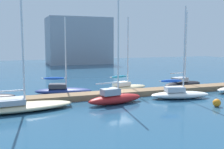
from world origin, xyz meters
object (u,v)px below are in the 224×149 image
object	(u,v)px
sailboat_1	(18,106)
sailboat_5	(179,93)
mooring_buoy_orange	(217,103)
harbor_building_distant	(78,41)
sailboat_2	(63,89)
sailboat_4	(125,86)
sailboat_3	(115,97)
sailboat_6	(183,83)

from	to	relation	value
sailboat_1	sailboat_5	bearing A→B (deg)	-5.64
mooring_buoy_orange	harbor_building_distant	distance (m)	50.02
sailboat_1	mooring_buoy_orange	distance (m)	16.42
sailboat_2	sailboat_5	world-z (taller)	sailboat_5
sailboat_4	sailboat_5	bearing A→B (deg)	-73.81
sailboat_1	mooring_buoy_orange	bearing A→B (deg)	-19.57
sailboat_1	sailboat_3	size ratio (longest dim) A/B	1.16
sailboat_6	sailboat_2	bearing A→B (deg)	168.24
sailboat_1	harbor_building_distant	distance (m)	48.48
sailboat_2	sailboat_3	world-z (taller)	sailboat_3
sailboat_1	sailboat_4	xyz separation A→B (m)	(11.52, 5.45, 0.03)
sailboat_4	sailboat_6	size ratio (longest dim) A/B	0.89
sailboat_2	mooring_buoy_orange	bearing A→B (deg)	-28.71
sailboat_4	sailboat_6	distance (m)	7.48
sailboat_3	sailboat_6	xyz separation A→B (m)	(10.86, 5.43, -0.07)
sailboat_3	sailboat_5	bearing A→B (deg)	-10.12
mooring_buoy_orange	sailboat_4	bearing A→B (deg)	114.29
sailboat_1	sailboat_5	xyz separation A→B (m)	(14.83, -0.23, 0.06)
sailboat_2	sailboat_5	distance (m)	11.97
mooring_buoy_orange	harbor_building_distant	size ratio (longest dim) A/B	0.04
sailboat_2	sailboat_5	size ratio (longest dim) A/B	0.91
sailboat_2	sailboat_4	size ratio (longest dim) A/B	0.98
sailboat_3	sailboat_6	distance (m)	12.14
sailboat_1	sailboat_2	bearing A→B (deg)	47.71
sailboat_5	sailboat_6	xyz separation A→B (m)	(4.17, 5.45, -0.00)
sailboat_4	sailboat_5	xyz separation A→B (m)	(3.31, -5.68, 0.04)
sailboat_2	sailboat_3	xyz separation A→B (m)	(3.53, -6.21, 0.11)
sailboat_1	sailboat_4	bearing A→B (deg)	20.57
sailboat_1	sailboat_3	distance (m)	8.14
sailboat_5	harbor_building_distant	distance (m)	46.06
sailboat_4	sailboat_6	xyz separation A→B (m)	(7.47, -0.23, 0.04)
sailboat_2	harbor_building_distant	xyz separation A→B (m)	(11.21, 39.53, 5.19)
sailboat_4	sailboat_5	size ratio (longest dim) A/B	0.93
sailboat_2	sailboat_6	size ratio (longest dim) A/B	0.88
sailboat_2	sailboat_6	xyz separation A→B (m)	(14.39, -0.78, 0.04)
sailboat_1	sailboat_2	size ratio (longest dim) A/B	1.34
sailboat_1	sailboat_3	bearing A→B (deg)	-6.26
sailboat_3	harbor_building_distant	bearing A→B (deg)	70.49
sailboat_6	harbor_building_distant	xyz separation A→B (m)	(-3.18, 40.31, 5.15)
sailboat_5	mooring_buoy_orange	world-z (taller)	sailboat_5
sailboat_5	sailboat_3	bearing A→B (deg)	-168.06
sailboat_1	sailboat_2	world-z (taller)	sailboat_1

